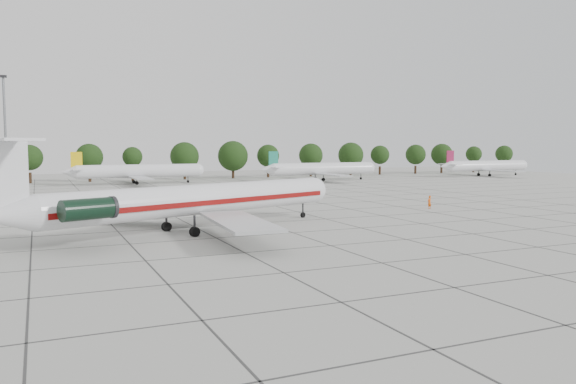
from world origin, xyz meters
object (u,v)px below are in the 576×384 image
at_px(bg_airliner_e, 486,166).
at_px(floodlight_mast, 5,122).
at_px(ground_crew, 429,202).
at_px(bg_airliner_c, 139,171).
at_px(main_airliner, 185,200).
at_px(bg_airliner_d, 322,169).

bearing_deg(bg_airliner_e, floodlight_mast, 168.02).
height_order(ground_crew, floodlight_mast, floodlight_mast).
relative_size(ground_crew, bg_airliner_e, 0.06).
xyz_separation_m(bg_airliner_c, bg_airliner_e, (97.34, -6.35, 0.00)).
relative_size(main_airliner, bg_airliner_e, 1.37).
height_order(bg_airliner_d, floodlight_mast, floodlight_mast).
relative_size(bg_airliner_c, floodlight_mast, 1.11).
bearing_deg(ground_crew, bg_airliner_c, -84.81).
bearing_deg(bg_airliner_d, main_airliner, -126.61).
distance_m(bg_airliner_d, floodlight_mast, 77.40).
bearing_deg(bg_airliner_d, bg_airliner_e, -0.91).
distance_m(ground_crew, bg_airliner_e, 92.38).
xyz_separation_m(main_airliner, floodlight_mast, (-20.04, 95.80, 10.97)).
distance_m(ground_crew, bg_airliner_d, 64.42).
relative_size(main_airliner, ground_crew, 21.24).
bearing_deg(floodlight_mast, main_airliner, -78.19).
xyz_separation_m(main_airliner, ground_crew, (36.28, 7.66, -2.40)).
xyz_separation_m(bg_airliner_e, floodlight_mast, (-125.16, 26.56, 11.37)).
bearing_deg(main_airliner, ground_crew, -9.15).
bearing_deg(bg_airliner_d, floodlight_mast, 160.37).
bearing_deg(main_airliner, bg_airliner_e, 12.30).
relative_size(bg_airliner_c, bg_airliner_e, 1.00).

